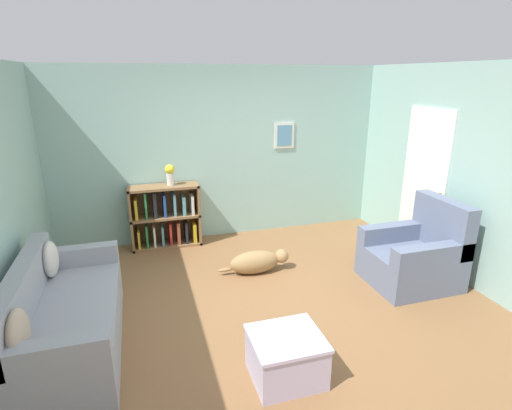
{
  "coord_description": "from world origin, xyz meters",
  "views": [
    {
      "loc": [
        -1.23,
        -3.7,
        2.44
      ],
      "look_at": [
        0.0,
        0.4,
        1.05
      ],
      "focal_mm": 28.0,
      "sensor_mm": 36.0,
      "label": 1
    }
  ],
  "objects_px": {
    "vase": "(170,174)",
    "bookshelf": "(166,217)",
    "dog": "(257,262)",
    "recliner_chair": "(416,256)",
    "coffee_table": "(286,355)",
    "couch": "(64,320)"
  },
  "relations": [
    {
      "from": "couch",
      "to": "vase",
      "type": "height_order",
      "value": "vase"
    },
    {
      "from": "dog",
      "to": "vase",
      "type": "xyz_separation_m",
      "value": [
        -0.94,
        1.23,
        0.95
      ]
    },
    {
      "from": "bookshelf",
      "to": "couch",
      "type": "bearing_deg",
      "value": -116.27
    },
    {
      "from": "couch",
      "to": "vase",
      "type": "relative_size",
      "value": 6.09
    },
    {
      "from": "couch",
      "to": "bookshelf",
      "type": "distance_m",
      "value": 2.49
    },
    {
      "from": "bookshelf",
      "to": "vase",
      "type": "distance_m",
      "value": 0.67
    },
    {
      "from": "recliner_chair",
      "to": "dog",
      "type": "height_order",
      "value": "recliner_chair"
    },
    {
      "from": "coffee_table",
      "to": "dog",
      "type": "relative_size",
      "value": 0.64
    },
    {
      "from": "dog",
      "to": "coffee_table",
      "type": "bearing_deg",
      "value": -99.61
    },
    {
      "from": "coffee_table",
      "to": "dog",
      "type": "bearing_deg",
      "value": 80.39
    },
    {
      "from": "coffee_table",
      "to": "dog",
      "type": "height_order",
      "value": "coffee_table"
    },
    {
      "from": "recliner_chair",
      "to": "couch",
      "type": "bearing_deg",
      "value": -177.25
    },
    {
      "from": "couch",
      "to": "bookshelf",
      "type": "xyz_separation_m",
      "value": [
        1.1,
        2.23,
        0.12
      ]
    },
    {
      "from": "bookshelf",
      "to": "dog",
      "type": "height_order",
      "value": "bookshelf"
    },
    {
      "from": "couch",
      "to": "dog",
      "type": "distance_m",
      "value": 2.35
    },
    {
      "from": "dog",
      "to": "vase",
      "type": "height_order",
      "value": "vase"
    },
    {
      "from": "couch",
      "to": "coffee_table",
      "type": "height_order",
      "value": "couch"
    },
    {
      "from": "couch",
      "to": "vase",
      "type": "bearing_deg",
      "value": 61.48
    },
    {
      "from": "recliner_chair",
      "to": "vase",
      "type": "relative_size",
      "value": 3.4
    },
    {
      "from": "vase",
      "to": "bookshelf",
      "type": "bearing_deg",
      "value": 169.54
    },
    {
      "from": "couch",
      "to": "dog",
      "type": "relative_size",
      "value": 1.98
    },
    {
      "from": "recliner_chair",
      "to": "coffee_table",
      "type": "relative_size",
      "value": 1.74
    }
  ]
}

